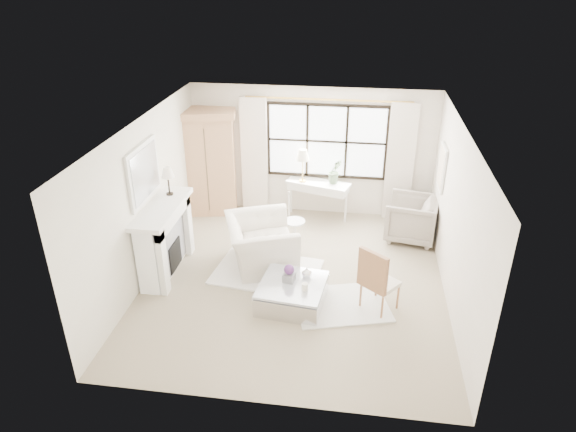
% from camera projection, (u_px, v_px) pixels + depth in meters
% --- Properties ---
extents(floor, '(5.50, 5.50, 0.00)m').
position_uv_depth(floor, '(294.00, 280.00, 8.79)').
color(floor, tan).
rests_on(floor, ground).
extents(ceiling, '(5.50, 5.50, 0.00)m').
position_uv_depth(ceiling, '(295.00, 128.00, 7.58)').
color(ceiling, white).
rests_on(ceiling, ground).
extents(wall_back, '(5.00, 0.00, 5.00)m').
position_uv_depth(wall_back, '(312.00, 152.00, 10.62)').
color(wall_back, white).
rests_on(wall_back, ground).
extents(wall_front, '(5.00, 0.00, 5.00)m').
position_uv_depth(wall_front, '(263.00, 316.00, 5.76)').
color(wall_front, white).
rests_on(wall_front, ground).
extents(wall_left, '(0.00, 5.50, 5.50)m').
position_uv_depth(wall_left, '(146.00, 200.00, 8.50)').
color(wall_left, silver).
rests_on(wall_left, ground).
extents(wall_right, '(0.00, 5.50, 5.50)m').
position_uv_depth(wall_right, '(456.00, 220.00, 7.87)').
color(wall_right, beige).
rests_on(wall_right, ground).
extents(window_pane, '(2.40, 0.02, 1.50)m').
position_uv_depth(window_pane, '(327.00, 141.00, 10.45)').
color(window_pane, white).
rests_on(window_pane, wall_back).
extents(window_frame, '(2.50, 0.04, 1.50)m').
position_uv_depth(window_frame, '(327.00, 141.00, 10.44)').
color(window_frame, black).
rests_on(window_frame, wall_back).
extents(curtain_rod, '(3.30, 0.04, 0.04)m').
position_uv_depth(curtain_rod, '(328.00, 100.00, 10.00)').
color(curtain_rod, gold).
rests_on(curtain_rod, wall_back).
extents(curtain_left, '(0.55, 0.10, 2.47)m').
position_uv_depth(curtain_left, '(254.00, 156.00, 10.73)').
color(curtain_left, white).
rests_on(curtain_left, ground).
extents(curtain_right, '(0.55, 0.10, 2.47)m').
position_uv_depth(curtain_right, '(400.00, 163.00, 10.35)').
color(curtain_right, silver).
rests_on(curtain_right, ground).
extents(fireplace, '(0.58, 1.66, 1.26)m').
position_uv_depth(fireplace, '(163.00, 238.00, 8.79)').
color(fireplace, white).
rests_on(fireplace, ground).
extents(mirror_frame, '(0.05, 1.15, 0.95)m').
position_uv_depth(mirror_frame, '(143.00, 173.00, 8.28)').
color(mirror_frame, silver).
rests_on(mirror_frame, wall_left).
extents(mirror_glass, '(0.02, 1.00, 0.80)m').
position_uv_depth(mirror_glass, '(145.00, 173.00, 8.27)').
color(mirror_glass, silver).
rests_on(mirror_glass, wall_left).
extents(art_frame, '(0.04, 0.62, 0.82)m').
position_uv_depth(art_frame, '(442.00, 167.00, 9.29)').
color(art_frame, white).
rests_on(art_frame, wall_right).
extents(art_canvas, '(0.01, 0.52, 0.72)m').
position_uv_depth(art_canvas, '(441.00, 167.00, 9.29)').
color(art_canvas, beige).
rests_on(art_canvas, wall_right).
extents(mantel_lamp, '(0.22, 0.22, 0.51)m').
position_uv_depth(mantel_lamp, '(167.00, 174.00, 8.74)').
color(mantel_lamp, black).
rests_on(mantel_lamp, fireplace).
extents(armoire, '(1.23, 0.90, 2.24)m').
position_uv_depth(armoire, '(210.00, 162.00, 10.71)').
color(armoire, tan).
rests_on(armoire, floor).
extents(console_table, '(1.37, 0.80, 0.80)m').
position_uv_depth(console_table, '(318.00, 200.00, 10.77)').
color(console_table, white).
rests_on(console_table, floor).
extents(console_lamp, '(0.28, 0.28, 0.69)m').
position_uv_depth(console_lamp, '(303.00, 156.00, 10.38)').
color(console_lamp, '#B5923E').
rests_on(console_lamp, console_table).
extents(orchid_plant, '(0.34, 0.31, 0.52)m').
position_uv_depth(orchid_plant, '(335.00, 171.00, 10.43)').
color(orchid_plant, '#4F6845').
rests_on(orchid_plant, console_table).
extents(side_table, '(0.40, 0.40, 0.51)m').
position_uv_depth(side_table, '(295.00, 229.00, 9.76)').
color(side_table, white).
rests_on(side_table, floor).
extents(rug_left, '(1.94, 1.49, 0.03)m').
position_uv_depth(rug_left, '(267.00, 272.00, 9.00)').
color(rug_left, white).
rests_on(rug_left, floor).
extents(rug_right, '(1.68, 1.43, 0.03)m').
position_uv_depth(rug_right, '(342.00, 304.00, 8.16)').
color(rug_right, silver).
rests_on(rug_right, floor).
extents(club_armchair, '(1.53, 1.63, 0.86)m').
position_uv_depth(club_armchair, '(261.00, 243.00, 9.07)').
color(club_armchair, silver).
rests_on(club_armchair, floor).
extents(wingback_chair, '(1.09, 1.07, 0.86)m').
position_uv_depth(wingback_chair, '(411.00, 219.00, 9.93)').
color(wingback_chair, gray).
rests_on(wingback_chair, floor).
extents(french_chair, '(0.68, 0.68, 1.08)m').
position_uv_depth(french_chair, '(379.00, 292.00, 7.95)').
color(french_chair, '#A87046').
rests_on(french_chair, floor).
extents(coffee_table, '(1.11, 1.11, 0.38)m').
position_uv_depth(coffee_table, '(292.00, 294.00, 8.12)').
color(coffee_table, silver).
rests_on(coffee_table, floor).
extents(planter_box, '(0.21, 0.21, 0.13)m').
position_uv_depth(planter_box, '(289.00, 277.00, 8.07)').
color(planter_box, slate).
rests_on(planter_box, coffee_table).
extents(planter_flowers, '(0.16, 0.16, 0.16)m').
position_uv_depth(planter_flowers, '(289.00, 270.00, 8.01)').
color(planter_flowers, '#5B2C6E').
rests_on(planter_flowers, planter_box).
extents(pillar_candle, '(0.10, 0.10, 0.12)m').
position_uv_depth(pillar_candle, '(305.00, 287.00, 7.85)').
color(pillar_candle, silver).
rests_on(pillar_candle, coffee_table).
extents(coffee_vase, '(0.21, 0.21, 0.17)m').
position_uv_depth(coffee_vase, '(307.00, 272.00, 8.17)').
color(coffee_vase, white).
rests_on(coffee_vase, coffee_table).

